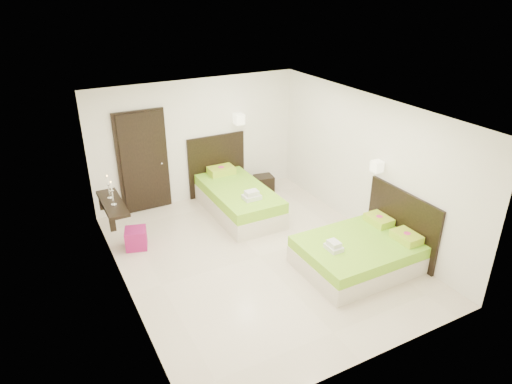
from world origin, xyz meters
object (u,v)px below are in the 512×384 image
bed_double (362,251)px  ottoman (136,238)px  nightstand (264,183)px  bed_single (237,197)px

bed_double → ottoman: bearing=143.6°
nightstand → bed_double: bearing=-81.8°
nightstand → ottoman: ottoman is taller
bed_double → nightstand: (0.01, 3.40, -0.10)m
ottoman → nightstand: bearing=18.2°
bed_double → ottoman: size_ratio=5.15×
bed_single → nightstand: (0.99, 0.62, -0.15)m
bed_double → bed_single: bearing=109.3°
ottoman → bed_double: bearing=-36.4°
bed_single → bed_double: (0.97, -2.78, -0.04)m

